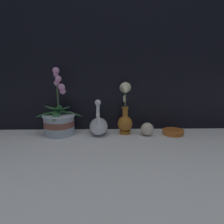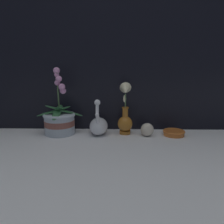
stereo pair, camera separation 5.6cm
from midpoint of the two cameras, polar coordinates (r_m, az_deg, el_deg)
The scene contains 7 objects.
ground_plane at distance 1.21m, azimuth 1.97°, elevation -7.29°, with size 2.80×2.80×0.00m, color white.
window_backdrop at distance 1.38m, azimuth 2.04°, elevation 20.29°, with size 2.80×0.03×1.20m.
orchid_potted_plant at distance 1.33m, azimuth -12.39°, elevation -2.03°, with size 0.28×0.24×0.39m.
swan_figurine at distance 1.30m, azimuth -2.27°, elevation -3.40°, with size 0.11×0.20×0.22m.
blue_vase at distance 1.29m, azimuth 4.72°, elevation -0.66°, with size 0.09×0.12×0.31m.
glass_sphere at distance 1.29m, azimuth 10.41°, elevation -4.54°, with size 0.08×0.08×0.08m.
amber_dish at distance 1.34m, azimuth 17.01°, elevation -5.13°, with size 0.13×0.13×0.03m.
Camera 2 is at (0.01, -1.14, 0.40)m, focal length 35.00 mm.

